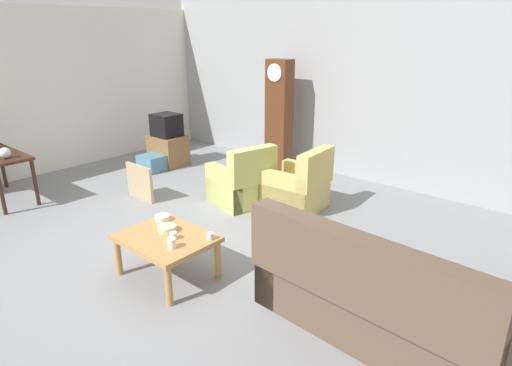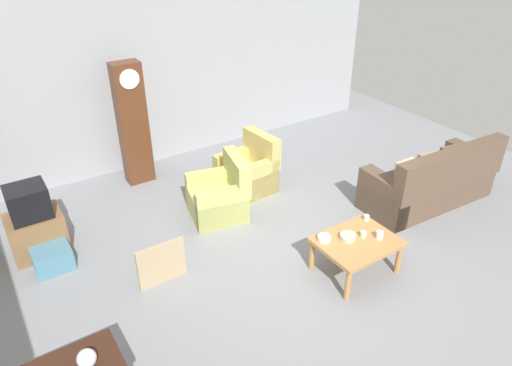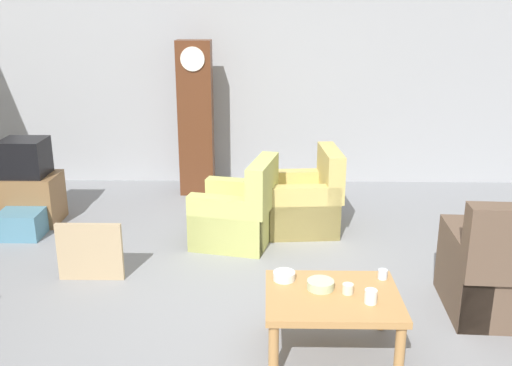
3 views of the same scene
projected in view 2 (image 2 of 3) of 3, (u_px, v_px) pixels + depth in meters
ground_plane at (298, 251)px, 6.20m from camera, size 10.40×10.40×0.00m
garage_door_wall at (174, 68)px, 8.00m from camera, size 8.40×0.16×3.20m
couch_floral at (431, 183)px, 7.06m from camera, size 2.14×0.99×1.04m
armchair_olive_near at (220, 197)px, 6.80m from camera, size 0.94×0.91×0.92m
armchair_olive_far at (248, 173)px, 7.44m from camera, size 0.85×0.82×0.92m
coffee_table_wood at (357, 245)px, 5.66m from camera, size 0.96×0.76×0.47m
grandfather_clock at (133, 124)px, 7.36m from camera, size 0.44×0.30×2.00m
tv_stand_cabinet at (37, 234)px, 6.05m from camera, size 0.68×0.52×0.57m
tv_crt at (28, 202)px, 5.80m from camera, size 0.48×0.44×0.42m
framed_picture_leaning at (162, 264)px, 5.55m from camera, size 0.60×0.05×0.55m
storage_box_blue at (52, 257)px, 5.86m from camera, size 0.46×0.46×0.29m
glass_dome_cloche at (87, 358)px, 3.70m from camera, size 0.16×0.16×0.16m
cup_white_porcelain at (380, 235)px, 5.63m from camera, size 0.09×0.09×0.10m
cup_blue_rimmed at (367, 218)px, 5.98m from camera, size 0.07×0.07×0.07m
cup_cream_tall at (363, 234)px, 5.67m from camera, size 0.08×0.08×0.07m
bowl_white_stacked at (324, 238)px, 5.61m from camera, size 0.17×0.17×0.06m
bowl_shallow_green at (348, 237)px, 5.63m from camera, size 0.20×0.20×0.06m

